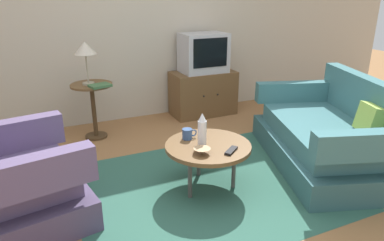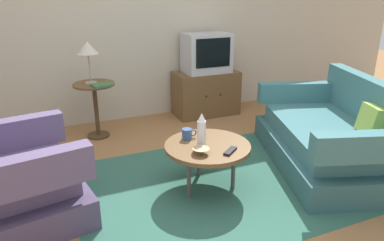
# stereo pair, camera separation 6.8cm
# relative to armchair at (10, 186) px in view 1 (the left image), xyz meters

# --- Properties ---
(ground_plane) EXTENTS (16.00, 16.00, 0.00)m
(ground_plane) POSITION_rel_armchair_xyz_m (1.40, -0.26, -0.32)
(ground_plane) COLOR olive
(back_wall) EXTENTS (9.00, 0.12, 2.70)m
(back_wall) POSITION_rel_armchair_xyz_m (1.40, 1.98, 1.03)
(back_wall) COLOR #BCB29E
(back_wall) RESTS_ON ground
(area_rug) EXTENTS (2.25, 1.84, 0.00)m
(area_rug) POSITION_rel_armchair_xyz_m (1.54, -0.14, -0.32)
(area_rug) COLOR #2D5B4C
(area_rug) RESTS_ON ground
(armchair) EXTENTS (1.04, 1.07, 0.93)m
(armchair) POSITION_rel_armchair_xyz_m (0.00, 0.00, 0.00)
(armchair) COLOR #4B3E5C
(armchair) RESTS_ON ground
(couch) EXTENTS (1.44, 1.88, 0.85)m
(couch) POSITION_rel_armchair_xyz_m (2.85, -0.21, -0.03)
(couch) COLOR #325C60
(couch) RESTS_ON ground
(coffee_table) EXTENTS (0.74, 0.74, 0.41)m
(coffee_table) POSITION_rel_armchair_xyz_m (1.54, -0.14, 0.06)
(coffee_table) COLOR brown
(coffee_table) RESTS_ON ground
(side_table) EXTENTS (0.47, 0.47, 0.65)m
(side_table) POSITION_rel_armchair_xyz_m (0.85, 1.43, 0.15)
(side_table) COLOR brown
(side_table) RESTS_ON ground
(tv_stand) EXTENTS (0.87, 0.47, 0.60)m
(tv_stand) POSITION_rel_armchair_xyz_m (2.38, 1.66, -0.02)
(tv_stand) COLOR brown
(tv_stand) RESTS_ON ground
(television) EXTENTS (0.60, 0.41, 0.51)m
(television) POSITION_rel_armchair_xyz_m (2.38, 1.66, 0.54)
(television) COLOR #B7B7BC
(television) RESTS_ON tv_stand
(table_lamp) EXTENTS (0.24, 0.24, 0.47)m
(table_lamp) POSITION_rel_armchair_xyz_m (0.82, 1.42, 0.72)
(table_lamp) COLOR #9E937A
(table_lamp) RESTS_ON side_table
(vase) EXTENTS (0.07, 0.07, 0.29)m
(vase) POSITION_rel_armchair_xyz_m (1.49, -0.12, 0.23)
(vase) COLOR white
(vase) RESTS_ON coffee_table
(mug) EXTENTS (0.14, 0.09, 0.09)m
(mug) POSITION_rel_armchair_xyz_m (1.43, 0.05, 0.14)
(mug) COLOR #335184
(mug) RESTS_ON coffee_table
(bowl) EXTENTS (0.14, 0.14, 0.05)m
(bowl) POSITION_rel_armchair_xyz_m (1.41, -0.28, 0.12)
(bowl) COLOR tan
(bowl) RESTS_ON coffee_table
(tv_remote_dark) EXTENTS (0.16, 0.14, 0.02)m
(tv_remote_dark) POSITION_rel_armchair_xyz_m (1.64, -0.34, 0.10)
(tv_remote_dark) COLOR black
(tv_remote_dark) RESTS_ON coffee_table
(book) EXTENTS (0.25, 0.21, 0.03)m
(book) POSITION_rel_armchair_xyz_m (0.92, 1.26, 0.34)
(book) COLOR #3D663D
(book) RESTS_ON side_table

